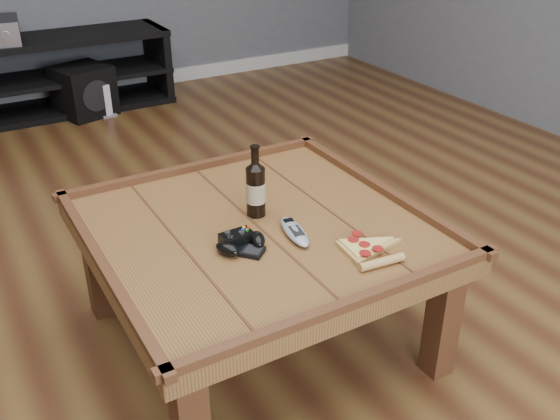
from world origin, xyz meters
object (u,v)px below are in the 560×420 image
game_console (104,100)px  media_console (62,74)px  game_controller (240,242)px  pizza_slice (367,249)px  beer_bottle (256,188)px  remote_control (295,231)px  coffee_table (258,242)px  subwoofer (84,91)px  smartphone (245,250)px

game_console → media_console: bearing=124.2°
game_controller → pizza_slice: size_ratio=0.64×
media_console → pizza_slice: media_console is taller
beer_bottle → remote_control: beer_bottle is taller
pizza_slice → remote_control: size_ratio=1.37×
game_controller → coffee_table: bearing=38.7°
coffee_table → pizza_slice: (0.20, -0.29, 0.07)m
game_controller → game_console: bearing=81.4°
media_console → remote_control: bearing=-88.6°
subwoofer → game_console: size_ratio=1.84×
beer_bottle → game_controller: beer_bottle is taller
media_console → remote_control: media_console is taller
subwoofer → game_console: subwoofer is taller
coffee_table → beer_bottle: bearing=64.8°
game_console → subwoofer: bearing=139.6°
beer_bottle → pizza_slice: (0.17, -0.36, -0.09)m
media_console → beer_bottle: beer_bottle is taller
beer_bottle → game_console: 2.51m
pizza_slice → smartphone: 0.35m
beer_bottle → game_console: bearing=86.2°
pizza_slice → subwoofer: 2.91m
pizza_slice → smartphone: pizza_slice is taller
remote_control → subwoofer: 2.72m
smartphone → game_console: (0.30, 2.65, -0.36)m
beer_bottle → remote_control: (0.04, -0.17, -0.08)m
smartphone → game_console: 2.69m
subwoofer → media_console: bearing=103.9°
remote_control → game_console: 2.67m
game_controller → subwoofer: size_ratio=0.43×
pizza_slice → media_console: bearing=99.6°
beer_bottle → game_console: beer_bottle is taller
game_controller → pizza_slice: bearing=-35.8°
smartphone → subwoofer: size_ratio=0.31×
remote_control → coffee_table: bearing=132.8°
beer_bottle → pizza_slice: beer_bottle is taller
media_console → remote_control: 2.87m
subwoofer → game_console: 0.14m
coffee_table → subwoofer: (0.09, 2.60, -0.23)m
smartphone → coffee_table: bearing=7.3°
remote_control → smartphone: bearing=-166.8°
game_controller → smartphone: size_ratio=1.38×
game_controller → smartphone: game_controller is taller
remote_control → media_console: bearing=101.5°
media_console → game_controller: size_ratio=8.20×
coffee_table → game_controller: (-0.10, -0.09, 0.08)m
game_controller → subwoofer: (0.19, 2.69, -0.31)m
pizza_slice → subwoofer: bearing=98.0°
media_console → subwoofer: size_ratio=3.49×
media_console → pizza_slice: size_ratio=5.24×
pizza_slice → subwoofer: (-0.11, 2.89, -0.30)m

